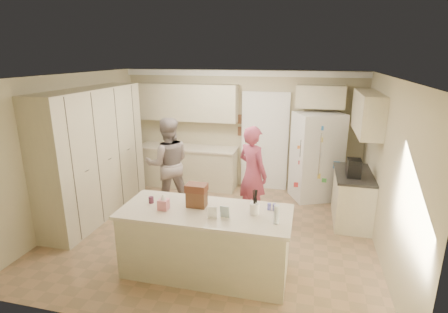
% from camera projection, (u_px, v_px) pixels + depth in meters
% --- Properties ---
extents(floor, '(5.20, 4.60, 0.02)m').
position_uv_depth(floor, '(213.00, 232.00, 5.96)').
color(floor, '#957454').
rests_on(floor, ground).
extents(ceiling, '(5.20, 4.60, 0.02)m').
position_uv_depth(ceiling, '(212.00, 75.00, 5.23)').
color(ceiling, white).
rests_on(ceiling, wall_back).
extents(wall_back, '(5.20, 0.02, 2.60)m').
position_uv_depth(wall_back, '(241.00, 130.00, 7.75)').
color(wall_back, '#BDB28C').
rests_on(wall_back, ground).
extents(wall_front, '(5.20, 0.02, 2.60)m').
position_uv_depth(wall_front, '(150.00, 225.00, 3.44)').
color(wall_front, '#BDB28C').
rests_on(wall_front, ground).
extents(wall_left, '(0.02, 4.60, 2.60)m').
position_uv_depth(wall_left, '(71.00, 149.00, 6.19)').
color(wall_left, '#BDB28C').
rests_on(wall_left, ground).
extents(wall_right, '(0.02, 4.60, 2.60)m').
position_uv_depth(wall_right, '(388.00, 172.00, 5.00)').
color(wall_right, '#BDB28C').
rests_on(wall_right, ground).
extents(crown_back, '(5.20, 0.08, 0.12)m').
position_uv_depth(crown_back, '(241.00, 73.00, 7.36)').
color(crown_back, white).
rests_on(crown_back, wall_back).
extents(pantry_bank, '(0.60, 2.60, 2.35)m').
position_uv_depth(pantry_bank, '(94.00, 154.00, 6.34)').
color(pantry_bank, beige).
rests_on(pantry_bank, floor).
extents(back_base_cab, '(2.20, 0.60, 0.88)m').
position_uv_depth(back_base_cab, '(188.00, 167.00, 7.96)').
color(back_base_cab, beige).
rests_on(back_base_cab, floor).
extents(back_countertop, '(2.24, 0.63, 0.04)m').
position_uv_depth(back_countertop, '(187.00, 148.00, 7.83)').
color(back_countertop, beige).
rests_on(back_countertop, back_base_cab).
extents(back_upper_cab, '(2.20, 0.35, 0.80)m').
position_uv_depth(back_upper_cab, '(188.00, 102.00, 7.67)').
color(back_upper_cab, beige).
rests_on(back_upper_cab, wall_back).
extents(doorway_opening, '(0.90, 0.06, 2.10)m').
position_uv_depth(doorway_opening, '(265.00, 143.00, 7.67)').
color(doorway_opening, black).
rests_on(doorway_opening, floor).
extents(doorway_casing, '(1.02, 0.03, 2.22)m').
position_uv_depth(doorway_casing, '(265.00, 143.00, 7.63)').
color(doorway_casing, white).
rests_on(doorway_casing, floor).
extents(wall_frame_upper, '(0.15, 0.02, 0.20)m').
position_uv_depth(wall_frame_upper, '(241.00, 119.00, 7.64)').
color(wall_frame_upper, brown).
rests_on(wall_frame_upper, wall_back).
extents(wall_frame_lower, '(0.15, 0.02, 0.20)m').
position_uv_depth(wall_frame_lower, '(241.00, 131.00, 7.71)').
color(wall_frame_lower, brown).
rests_on(wall_frame_lower, wall_back).
extents(refrigerator, '(1.11, 1.01, 1.80)m').
position_uv_depth(refrigerator, '(316.00, 157.00, 7.16)').
color(refrigerator, white).
rests_on(refrigerator, floor).
extents(fridge_seam, '(0.02, 0.02, 1.78)m').
position_uv_depth(fridge_seam, '(317.00, 161.00, 6.83)').
color(fridge_seam, gray).
rests_on(fridge_seam, refrigerator).
extents(fridge_dispenser, '(0.22, 0.03, 0.35)m').
position_uv_depth(fridge_dispenser, '(306.00, 149.00, 6.80)').
color(fridge_dispenser, black).
rests_on(fridge_dispenser, refrigerator).
extents(fridge_handle_l, '(0.02, 0.02, 0.85)m').
position_uv_depth(fridge_handle_l, '(315.00, 154.00, 6.78)').
color(fridge_handle_l, silver).
rests_on(fridge_handle_l, refrigerator).
extents(fridge_handle_r, '(0.02, 0.02, 0.85)m').
position_uv_depth(fridge_handle_r, '(320.00, 154.00, 6.76)').
color(fridge_handle_r, silver).
rests_on(fridge_handle_r, refrigerator).
extents(over_fridge_cab, '(0.95, 0.35, 0.45)m').
position_uv_depth(over_fridge_cab, '(320.00, 97.00, 6.97)').
color(over_fridge_cab, beige).
rests_on(over_fridge_cab, wall_back).
extents(right_base_cab, '(0.60, 1.20, 0.88)m').
position_uv_depth(right_base_cab, '(352.00, 198.00, 6.24)').
color(right_base_cab, beige).
rests_on(right_base_cab, floor).
extents(right_countertop, '(0.63, 1.24, 0.04)m').
position_uv_depth(right_countertop, '(354.00, 174.00, 6.12)').
color(right_countertop, '#2D2B28').
rests_on(right_countertop, right_base_cab).
extents(right_upper_cab, '(0.35, 1.50, 0.70)m').
position_uv_depth(right_upper_cab, '(367.00, 113.00, 5.98)').
color(right_upper_cab, beige).
rests_on(right_upper_cab, wall_right).
extents(coffee_maker, '(0.22, 0.28, 0.30)m').
position_uv_depth(coffee_maker, '(354.00, 168.00, 5.89)').
color(coffee_maker, black).
rests_on(coffee_maker, right_countertop).
extents(island_base, '(2.20, 0.90, 0.88)m').
position_uv_depth(island_base, '(206.00, 243.00, 4.77)').
color(island_base, beige).
rests_on(island_base, floor).
extents(island_top, '(2.28, 0.96, 0.05)m').
position_uv_depth(island_top, '(205.00, 212.00, 4.64)').
color(island_top, beige).
rests_on(island_top, island_base).
extents(utensil_crock, '(0.13, 0.13, 0.15)m').
position_uv_depth(utensil_crock, '(255.00, 209.00, 4.51)').
color(utensil_crock, white).
rests_on(utensil_crock, island_top).
extents(tissue_box, '(0.13, 0.13, 0.14)m').
position_uv_depth(tissue_box, '(164.00, 204.00, 4.64)').
color(tissue_box, pink).
rests_on(tissue_box, island_top).
extents(tissue_plume, '(0.08, 0.08, 0.08)m').
position_uv_depth(tissue_plume, '(163.00, 197.00, 4.61)').
color(tissue_plume, white).
rests_on(tissue_plume, tissue_box).
extents(dollhouse_body, '(0.26, 0.18, 0.22)m').
position_uv_depth(dollhouse_body, '(197.00, 199.00, 4.73)').
color(dollhouse_body, brown).
rests_on(dollhouse_body, island_top).
extents(dollhouse_roof, '(0.28, 0.20, 0.10)m').
position_uv_depth(dollhouse_roof, '(196.00, 188.00, 4.68)').
color(dollhouse_roof, '#592D1E').
rests_on(dollhouse_roof, dollhouse_body).
extents(jam_jar, '(0.07, 0.07, 0.09)m').
position_uv_depth(jam_jar, '(151.00, 200.00, 4.85)').
color(jam_jar, '#59263F').
rests_on(jam_jar, island_top).
extents(greeting_card_a, '(0.12, 0.06, 0.16)m').
position_uv_depth(greeting_card_a, '(212.00, 212.00, 4.39)').
color(greeting_card_a, white).
rests_on(greeting_card_a, island_top).
extents(greeting_card_b, '(0.12, 0.05, 0.16)m').
position_uv_depth(greeting_card_b, '(225.00, 212.00, 4.40)').
color(greeting_card_b, silver).
rests_on(greeting_card_b, island_top).
extents(water_bottle, '(0.07, 0.07, 0.24)m').
position_uv_depth(water_bottle, '(277.00, 214.00, 4.24)').
color(water_bottle, silver).
rests_on(water_bottle, island_top).
extents(shaker_salt, '(0.05, 0.05, 0.09)m').
position_uv_depth(shaker_salt, '(269.00, 207.00, 4.64)').
color(shaker_salt, '#514EB2').
rests_on(shaker_salt, island_top).
extents(shaker_pepper, '(0.05, 0.05, 0.09)m').
position_uv_depth(shaker_pepper, '(274.00, 207.00, 4.62)').
color(shaker_pepper, '#514EB2').
rests_on(shaker_pepper, island_top).
extents(teen_boy, '(1.08, 0.99, 1.79)m').
position_uv_depth(teen_boy, '(168.00, 164.00, 6.70)').
color(teen_boy, gray).
rests_on(teen_boy, floor).
extents(teen_girl, '(0.76, 0.71, 1.73)m').
position_uv_depth(teen_girl, '(253.00, 173.00, 6.24)').
color(teen_girl, '#B5425D').
rests_on(teen_girl, floor).
extents(fridge_magnets, '(0.76, 0.02, 1.44)m').
position_uv_depth(fridge_magnets, '(317.00, 162.00, 6.82)').
color(fridge_magnets, tan).
rests_on(fridge_magnets, refrigerator).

